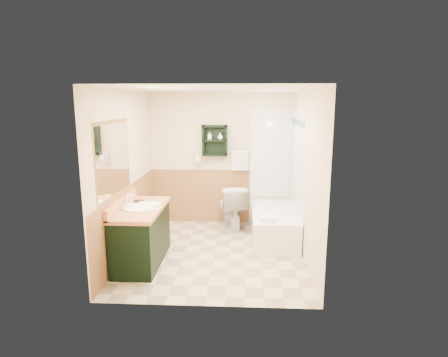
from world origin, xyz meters
TOP-DOWN VIEW (x-y plane):
  - floor at (0.00, 0.00)m, footprint 3.00×3.00m
  - back_wall at (0.00, 1.52)m, footprint 2.60×0.04m
  - left_wall at (-1.32, 0.00)m, footprint 0.04×3.00m
  - right_wall at (1.32, 0.00)m, footprint 0.04×3.00m
  - ceiling at (0.00, 0.00)m, footprint 2.60×3.00m
  - wainscot_left at (-1.29, 0.00)m, footprint 2.98×2.98m
  - wainscot_back at (0.00, 1.49)m, footprint 2.58×2.58m
  - mirror_frame at (-1.27, -0.55)m, footprint 1.30×1.30m
  - mirror_glass at (-1.27, -0.55)m, footprint 1.20×1.20m
  - tile_right at (1.28, 0.75)m, footprint 1.50×1.50m
  - tile_back at (1.03, 1.48)m, footprint 0.95×0.95m
  - tile_accent at (1.27, 0.75)m, footprint 1.50×1.50m
  - wall_shelf at (-0.10, 1.41)m, footprint 0.45×0.15m
  - hair_dryer at (-0.40, 1.43)m, footprint 0.10×0.24m
  - towel_bar at (0.35, 1.45)m, footprint 0.40×0.06m
  - curtain_rod at (0.53, 0.75)m, footprint 0.03×1.60m
  - shower_curtain at (0.53, 0.92)m, footprint 1.05×1.05m
  - vanity at (-0.99, -0.38)m, footprint 0.59×1.26m
  - bathtub at (0.93, 0.65)m, footprint 0.71×1.50m
  - toilet at (0.21, 1.12)m, footprint 0.64×0.89m
  - counter_towel at (-0.90, -0.32)m, footprint 0.30×0.24m
  - vanity_book at (-1.16, -0.15)m, footprint 0.15×0.04m
  - tub_towel at (0.79, 0.10)m, footprint 0.23×0.19m
  - soap_bottle_a at (-0.19, 1.40)m, footprint 0.09×0.15m
  - soap_bottle_b at (-0.00, 1.40)m, footprint 0.13×0.15m

SIDE VIEW (x-z plane):
  - floor at x=0.00m, z-range 0.00..0.00m
  - bathtub at x=0.93m, z-range 0.00..0.48m
  - toilet at x=0.21m, z-range 0.00..0.79m
  - vanity at x=-0.99m, z-range 0.00..0.80m
  - wainscot_left at x=-1.29m, z-range 0.00..1.00m
  - wainscot_back at x=0.00m, z-range 0.00..1.00m
  - tub_towel at x=0.79m, z-range 0.48..0.55m
  - counter_towel at x=-0.90m, z-range 0.80..0.84m
  - vanity_book at x=-1.16m, z-range 0.80..1.00m
  - tile_right at x=1.28m, z-range 0.00..2.10m
  - tile_back at x=1.03m, z-range 0.00..2.10m
  - shower_curtain at x=0.53m, z-range 0.30..2.00m
  - back_wall at x=0.00m, z-range 0.00..2.40m
  - left_wall at x=-1.32m, z-range 0.00..2.40m
  - right_wall at x=1.32m, z-range 0.00..2.40m
  - hair_dryer at x=-0.40m, z-range 1.11..1.29m
  - towel_bar at x=0.35m, z-range 1.15..1.55m
  - mirror_frame at x=-1.27m, z-range 1.00..2.00m
  - mirror_glass at x=-1.27m, z-range 1.05..1.95m
  - wall_shelf at x=-0.10m, z-range 1.27..1.83m
  - soap_bottle_a at x=-0.19m, z-range 1.56..1.63m
  - soap_bottle_b at x=0.00m, z-range 1.56..1.66m
  - tile_accent at x=1.27m, z-range 1.85..1.95m
  - curtain_rod at x=0.53m, z-range 1.98..2.02m
  - ceiling at x=0.00m, z-range 2.40..2.44m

